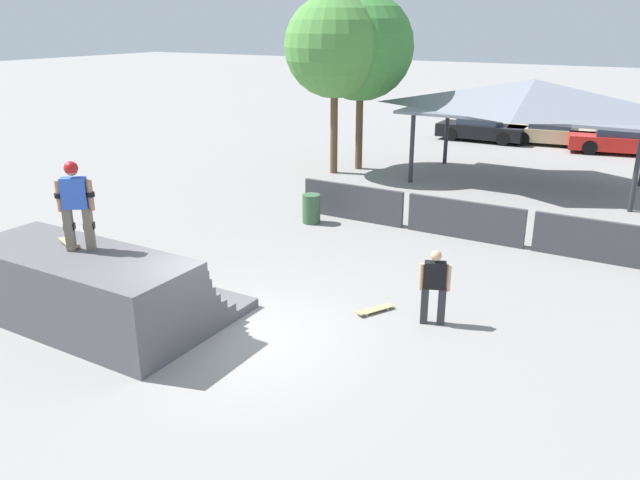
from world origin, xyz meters
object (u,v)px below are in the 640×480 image
object	(u,v)px
tree_beside_pavilion	(335,47)
trash_bin	(311,209)
skateboard_on_ground	(374,310)
tree_far_back	(361,47)
parked_car_tan	(551,132)
parked_car_black	(481,128)
skateboard_on_deck	(70,243)
parked_car_red	(623,140)
bystander_walking	(434,283)
skater_on_deck	(75,200)

from	to	relation	value
tree_beside_pavilion	trash_bin	bearing A→B (deg)	-66.72
skateboard_on_ground	tree_far_back	xyz separation A→B (m)	(-6.18, 11.43, 4.59)
parked_car_tan	parked_car_black	bearing A→B (deg)	-174.49
skateboard_on_deck	parked_car_red	distance (m)	24.27
tree_far_back	parked_car_black	bearing A→B (deg)	74.13
tree_beside_pavilion	parked_car_red	distance (m)	13.93
bystander_walking	parked_car_tan	xyz separation A→B (m)	(-1.80, 20.45, -0.24)
tree_far_back	parked_car_red	xyz separation A→B (m)	(8.73, 8.47, -4.05)
skateboard_on_deck	parked_car_black	xyz separation A→B (m)	(1.24, 23.02, -0.96)
tree_beside_pavilion	bystander_walking	bearing A→B (deg)	-52.20
bystander_walking	tree_far_back	size ratio (longest dim) A/B	0.23
bystander_walking	parked_car_red	bearing A→B (deg)	-116.81
trash_bin	skateboard_on_ground	bearing A→B (deg)	-46.86
bystander_walking	parked_car_tan	distance (m)	20.53
skater_on_deck	parked_car_black	bearing A→B (deg)	51.00
bystander_walking	tree_beside_pavilion	xyz separation A→B (m)	(-7.88, 10.16, 3.83)
skater_on_deck	parked_car_red	world-z (taller)	skater_on_deck
parked_car_red	tree_beside_pavilion	bearing A→B (deg)	-144.56
bystander_walking	skateboard_on_ground	bearing A→B (deg)	-15.86
skateboard_on_ground	trash_bin	size ratio (longest dim) A/B	1.00
tree_beside_pavilion	parked_car_red	world-z (taller)	tree_beside_pavilion
trash_bin	parked_car_black	bearing A→B (deg)	88.56
parked_car_tan	parked_car_red	size ratio (longest dim) A/B	0.89
tree_far_back	parked_car_red	world-z (taller)	tree_far_back
parked_car_black	skateboard_on_deck	bearing A→B (deg)	-93.35
bystander_walking	skateboard_on_ground	world-z (taller)	bystander_walking
bystander_walking	skateboard_on_deck	bearing A→B (deg)	5.04
parked_car_black	tree_far_back	bearing A→B (deg)	-106.13
skateboard_on_deck	tree_far_back	xyz separation A→B (m)	(-1.16, 14.57, 3.08)
parked_car_red	trash_bin	bearing A→B (deg)	-124.15
skater_on_deck	parked_car_tan	xyz separation A→B (m)	(4.03, 23.78, -1.89)
skater_on_deck	trash_bin	distance (m)	7.91
bystander_walking	tree_far_back	distance (m)	14.00
skateboard_on_ground	tree_far_back	bearing A→B (deg)	-123.31
parked_car_red	tree_far_back	bearing A→B (deg)	-146.52
skateboard_on_deck	tree_beside_pavilion	world-z (taller)	tree_beside_pavilion
bystander_walking	parked_car_red	xyz separation A→B (m)	(1.36, 19.75, -0.24)
trash_bin	parked_car_tan	xyz separation A→B (m)	(3.55, 16.15, 0.18)
parked_car_black	tree_beside_pavilion	bearing A→B (deg)	-107.14
parked_car_black	parked_car_tan	size ratio (longest dim) A/B	0.99
tree_far_back	parked_car_tan	size ratio (longest dim) A/B	1.59
skateboard_on_ground	tree_far_back	distance (m)	13.78
skateboard_on_ground	bystander_walking	bearing A→B (deg)	125.29
parked_car_tan	skateboard_on_deck	bearing A→B (deg)	-107.88
skater_on_deck	trash_bin	bearing A→B (deg)	49.60
skateboard_on_ground	tree_far_back	world-z (taller)	tree_far_back
skater_on_deck	skateboard_on_deck	world-z (taller)	skater_on_deck
skateboard_on_deck	tree_far_back	distance (m)	14.94
bystander_walking	tree_beside_pavilion	size ratio (longest dim) A/B	0.23
skateboard_on_deck	tree_far_back	size ratio (longest dim) A/B	0.12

